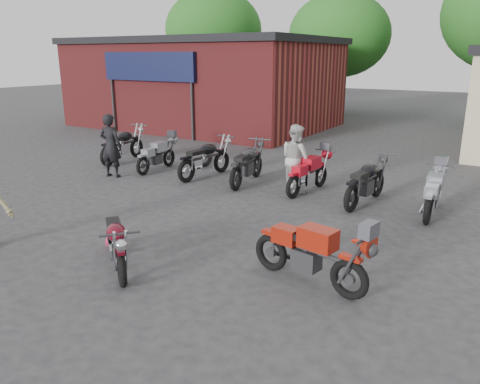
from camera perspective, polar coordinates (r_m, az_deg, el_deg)
The scene contains 16 objects.
ground at distance 8.51m, azimuth -10.41°, elevation -8.01°, with size 90.00×90.00×0.00m, color #2F2F31.
brick_building at distance 24.37m, azimuth -4.30°, elevation 12.85°, with size 12.00×8.00×4.00m, color maroon.
tree_0 at distance 33.75m, azimuth -3.22°, elevation 17.40°, with size 6.56×6.56×8.20m, color #185917, non-canonical shape.
tree_1 at distance 29.53m, azimuth 11.90°, elevation 16.47°, with size 5.92×5.92×7.40m, color #185917, non-canonical shape.
vintage_motorcycle at distance 8.03m, azimuth -14.85°, elevation -5.66°, with size 1.85×0.61×1.07m, color #510A16, non-canonical shape.
sportbike at distance 7.34m, azimuth 8.61°, elevation -7.01°, with size 2.01×0.66×1.16m, color #A81E0E, non-canonical shape.
helmet at distance 9.09m, azimuth -15.26°, elevation -5.85°, with size 0.28×0.28×0.25m, color red.
person_dark at distance 14.21m, azimuth -15.47°, elevation 5.47°, with size 0.68×0.44×1.86m, color black.
person_light at distance 12.29m, azimuth 6.81°, elevation 4.12°, with size 0.86×0.67×1.78m, color #AEADA9.
row_bike_0 at distance 16.28m, azimuth -14.08°, elevation 5.80°, with size 2.16×0.71×1.25m, color black, non-canonical shape.
row_bike_1 at distance 14.76m, azimuth -10.11°, elevation 4.60°, with size 1.82×0.60×1.05m, color gray, non-canonical shape.
row_bike_2 at distance 13.76m, azimuth -4.23°, elevation 4.32°, with size 2.11×0.70×1.23m, color black, non-canonical shape.
row_bike_3 at distance 13.04m, azimuth 0.91°, elevation 3.72°, with size 2.14×0.70×1.24m, color #252528, non-canonical shape.
row_bike_4 at distance 12.32m, azimuth 8.36°, elevation 2.48°, with size 1.91×0.63×1.11m, color red, non-canonical shape.
row_bike_5 at distance 11.59m, azimuth 15.18°, elevation 1.51°, with size 2.11×0.70×1.23m, color black, non-canonical shape.
row_bike_6 at distance 11.28m, azimuth 22.53°, elevation 0.08°, with size 1.90×0.63×1.10m, color gray, non-canonical shape.
Camera 1 is at (5.31, -5.67, 3.47)m, focal length 35.00 mm.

